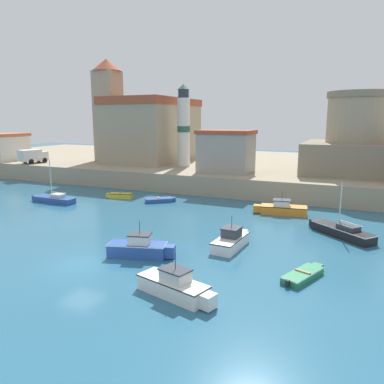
{
  "coord_description": "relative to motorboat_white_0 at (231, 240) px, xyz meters",
  "views": [
    {
      "loc": [
        16.37,
        -18.41,
        9.56
      ],
      "look_at": [
        0.63,
        16.91,
        2.0
      ],
      "focal_mm": 35.0,
      "sensor_mm": 36.0,
      "label": 1
    }
  ],
  "objects": [
    {
      "name": "motorboat_white_5",
      "position": [
        -0.34,
        -8.85,
        0.02
      ],
      "size": [
        5.05,
        2.56,
        2.49
      ],
      "color": "white",
      "rests_on": "ground"
    },
    {
      "name": "motorboat_orange_2",
      "position": [
        1.56,
        11.77,
        -0.01
      ],
      "size": [
        5.5,
        2.43,
        2.41
      ],
      "color": "orange",
      "rests_on": "ground"
    },
    {
      "name": "dinghy_yellow_8",
      "position": [
        -18.15,
        11.67,
        -0.25
      ],
      "size": [
        3.35,
        1.78,
        0.68
      ],
      "color": "yellow",
      "rests_on": "ground"
    },
    {
      "name": "motorboat_white_0",
      "position": [
        0.0,
        0.0,
        0.0
      ],
      "size": [
        1.88,
        4.82,
        2.47
      ],
      "color": "white",
      "rests_on": "ground"
    },
    {
      "name": "lighthouse",
      "position": [
        -16.08,
        25.71,
        7.79
      ],
      "size": [
        1.94,
        1.94,
        12.16
      ],
      "color": "silver",
      "rests_on": "quay_seawall"
    },
    {
      "name": "truck_on_quay",
      "position": [
        -40.18,
        19.15,
        3.13
      ],
      "size": [
        3.03,
        4.67,
        2.2
      ],
      "color": "silver",
      "rests_on": "quay_seawall"
    },
    {
      "name": "quay_seawall",
      "position": [
        -8.08,
        36.68,
        0.67
      ],
      "size": [
        120.0,
        40.0,
        2.48
      ],
      "primitive_type": "cube",
      "color": "gray",
      "rests_on": "ground"
    },
    {
      "name": "sailboat_blue_7",
      "position": [
        -23.72,
        6.43,
        -0.13
      ],
      "size": [
        5.82,
        1.46,
        4.98
      ],
      "color": "#284C9E",
      "rests_on": "ground"
    },
    {
      "name": "dinghy_green_9",
      "position": [
        5.78,
        -3.57,
        -0.33
      ],
      "size": [
        2.25,
        3.84,
        0.51
      ],
      "color": "#237A4C",
      "rests_on": "ground"
    },
    {
      "name": "harbor_shed_mid_row",
      "position": [
        -48.08,
        20.69,
        4.25
      ],
      "size": [
        5.37,
        6.75,
        4.63
      ],
      "color": "silver",
      "rests_on": "quay_seawall"
    },
    {
      "name": "church",
      "position": [
        -24.98,
        30.14,
        7.65
      ],
      "size": [
        15.21,
        17.09,
        16.98
      ],
      "color": "gray",
      "rests_on": "quay_seawall"
    },
    {
      "name": "sailboat_black_4",
      "position": [
        7.5,
        6.25,
        -0.1
      ],
      "size": [
        5.51,
        4.94,
        4.51
      ],
      "color": "black",
      "rests_on": "ground"
    },
    {
      "name": "fortress",
      "position": [
        7.92,
        27.95,
        5.55
      ],
      "size": [
        12.83,
        12.83,
        10.54
      ],
      "color": "gray",
      "rests_on": "quay_seawall"
    },
    {
      "name": "motorboat_blue_1",
      "position": [
        -5.31,
        -4.47,
        0.06
      ],
      "size": [
        4.86,
        2.58,
        2.57
      ],
      "color": "#284C9E",
      "rests_on": "ground"
    },
    {
      "name": "dinghy_blue_3",
      "position": [
        -12.57,
        11.58,
        -0.29
      ],
      "size": [
        3.28,
        2.89,
        0.6
      ],
      "color": "#284C9E",
      "rests_on": "ground"
    },
    {
      "name": "ground_plane",
      "position": [
        -8.08,
        -7.48,
        -0.57
      ],
      "size": [
        200.0,
        200.0,
        0.0
      ],
      "primitive_type": "plane",
      "color": "#28607F"
    },
    {
      "name": "harbor_shed_near_wharf",
      "position": [
        -8.08,
        22.17,
        4.74
      ],
      "size": [
        7.23,
        5.17,
        5.62
      ],
      "color": "gray",
      "rests_on": "quay_seawall"
    }
  ]
}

